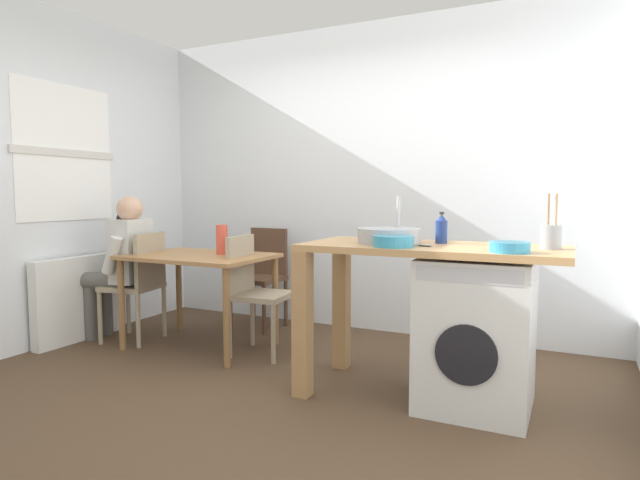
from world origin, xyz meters
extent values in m
plane|color=#4C3826|center=(0.00, 0.00, 0.00)|extent=(5.46, 5.46, 0.00)
cube|color=silver|center=(0.00, 1.75, 1.35)|extent=(4.60, 0.10, 2.70)
cube|color=silver|center=(-2.15, 0.00, 1.35)|extent=(0.10, 3.80, 2.70)
cube|color=white|center=(-2.10, 0.30, 1.55)|extent=(0.01, 0.90, 1.10)
cube|color=beige|center=(-2.09, 0.30, 1.55)|extent=(0.02, 0.96, 0.06)
cube|color=white|center=(-2.02, 0.30, 0.35)|extent=(0.10, 0.80, 0.70)
cube|color=#9E7042|center=(-1.00, 0.61, 0.72)|extent=(1.10, 0.76, 0.03)
cylinder|color=brown|center=(-1.50, 0.28, 0.35)|extent=(0.05, 0.05, 0.71)
cylinder|color=brown|center=(-0.50, 0.28, 0.35)|extent=(0.05, 0.05, 0.71)
cylinder|color=brown|center=(-1.50, 0.94, 0.35)|extent=(0.05, 0.05, 0.71)
cylinder|color=brown|center=(-0.50, 0.94, 0.35)|extent=(0.05, 0.05, 0.71)
cube|color=gray|center=(-1.62, 0.51, 0.45)|extent=(0.46, 0.46, 0.04)
cube|color=gray|center=(-1.44, 0.53, 0.68)|extent=(0.10, 0.38, 0.45)
cylinder|color=gray|center=(-1.76, 0.30, 0.23)|extent=(0.04, 0.04, 0.45)
cylinder|color=gray|center=(-1.82, 0.65, 0.23)|extent=(0.04, 0.04, 0.45)
cylinder|color=gray|center=(-1.41, 0.36, 0.23)|extent=(0.04, 0.04, 0.45)
cylinder|color=gray|center=(-1.47, 0.71, 0.23)|extent=(0.04, 0.04, 0.45)
cube|color=gray|center=(-0.45, 0.66, 0.45)|extent=(0.44, 0.44, 0.04)
cube|color=gray|center=(-0.63, 0.64, 0.68)|extent=(0.07, 0.38, 0.45)
cylinder|color=gray|center=(-0.28, 0.85, 0.23)|extent=(0.04, 0.04, 0.45)
cylinder|color=gray|center=(-0.25, 0.49, 0.23)|extent=(0.04, 0.04, 0.45)
cylinder|color=gray|center=(-0.64, 0.82, 0.23)|extent=(0.04, 0.04, 0.45)
cylinder|color=gray|center=(-0.61, 0.46, 0.23)|extent=(0.04, 0.04, 0.45)
cube|color=#4C3323|center=(-0.90, 1.31, 0.45)|extent=(0.41, 0.41, 0.04)
cube|color=#4C3323|center=(-0.89, 1.49, 0.68)|extent=(0.38, 0.05, 0.45)
cylinder|color=#4C3323|center=(-0.72, 1.12, 0.23)|extent=(0.04, 0.04, 0.45)
cylinder|color=#4C3323|center=(-1.08, 1.13, 0.23)|extent=(0.04, 0.04, 0.45)
cylinder|color=#4C3323|center=(-0.71, 1.48, 0.23)|extent=(0.04, 0.04, 0.45)
cylinder|color=#4C3323|center=(-1.07, 1.49, 0.23)|extent=(0.04, 0.04, 0.45)
cylinder|color=#595651|center=(-1.94, 0.36, 0.23)|extent=(0.11, 0.11, 0.45)
cylinder|color=#595651|center=(-1.97, 0.54, 0.23)|extent=(0.11, 0.11, 0.45)
cylinder|color=#595651|center=(-1.78, 0.39, 0.50)|extent=(0.42, 0.20, 0.14)
cylinder|color=#595651|center=(-1.81, 0.56, 0.50)|extent=(0.42, 0.20, 0.14)
cube|color=silver|center=(-1.62, 0.51, 0.75)|extent=(0.25, 0.37, 0.52)
cylinder|color=silver|center=(-1.60, 0.29, 0.74)|extent=(0.20, 0.12, 0.31)
cylinder|color=silver|center=(-1.67, 0.71, 0.74)|extent=(0.20, 0.12, 0.31)
sphere|color=tan|center=(-1.62, 0.51, 1.09)|extent=(0.21, 0.21, 0.21)
sphere|color=black|center=(-1.68, 0.50, 1.01)|extent=(0.12, 0.12, 0.12)
cube|color=tan|center=(0.92, 0.34, 0.90)|extent=(1.50, 0.68, 0.04)
cube|color=#A07749|center=(0.22, 0.05, 0.44)|extent=(0.10, 0.10, 0.88)
cube|color=#A07749|center=(0.22, 0.63, 0.44)|extent=(0.10, 0.10, 0.88)
cube|color=silver|center=(1.18, 0.34, 0.43)|extent=(0.60, 0.60, 0.86)
cylinder|color=black|center=(1.18, 0.04, 0.39)|extent=(0.32, 0.02, 0.32)
cube|color=#B2B2B7|center=(1.18, 0.04, 0.80)|extent=(0.54, 0.01, 0.08)
cylinder|color=#9EA0A5|center=(0.66, 0.34, 0.97)|extent=(0.38, 0.38, 0.09)
cylinder|color=#B2B2B7|center=(0.66, 0.52, 1.06)|extent=(0.02, 0.02, 0.28)
cylinder|color=navy|center=(0.95, 0.46, 0.99)|extent=(0.07, 0.07, 0.14)
cone|color=navy|center=(0.95, 0.46, 1.07)|extent=(0.06, 0.06, 0.04)
cylinder|color=#262626|center=(0.95, 0.46, 1.10)|extent=(0.03, 0.03, 0.02)
cylinder|color=teal|center=(0.75, 0.14, 0.95)|extent=(0.23, 0.23, 0.06)
cylinder|color=#1E546B|center=(0.75, 0.14, 0.97)|extent=(0.18, 0.18, 0.03)
cylinder|color=gray|center=(1.55, 0.39, 0.99)|extent=(0.11, 0.11, 0.13)
cylinder|color=#99724C|center=(1.53, 0.40, 1.13)|extent=(0.01, 0.04, 0.18)
cylinder|color=#99724C|center=(1.57, 0.38, 1.13)|extent=(0.01, 0.05, 0.18)
cylinder|color=teal|center=(1.37, 0.12, 0.95)|extent=(0.20, 0.20, 0.05)
cylinder|color=#1E546B|center=(1.37, 0.12, 0.96)|extent=(0.16, 0.16, 0.03)
cylinder|color=#D84C38|center=(-0.85, 0.71, 0.86)|extent=(0.09, 0.09, 0.23)
cube|color=#B2B2B7|center=(0.87, 0.24, 0.92)|extent=(0.15, 0.06, 0.01)
cube|color=#262628|center=(0.87, 0.24, 0.92)|extent=(0.15, 0.06, 0.01)
camera|label=1|loc=(1.67, -2.67, 1.21)|focal=29.53mm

